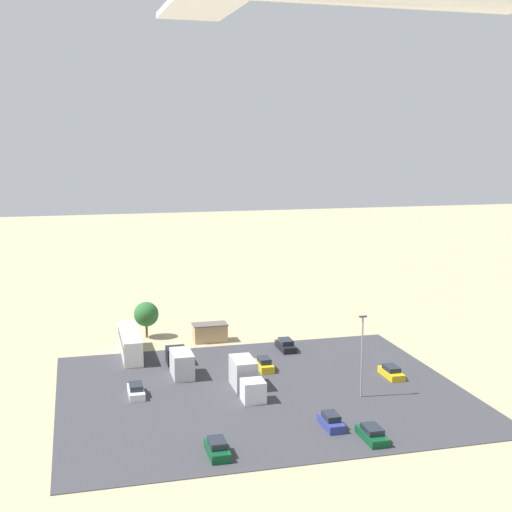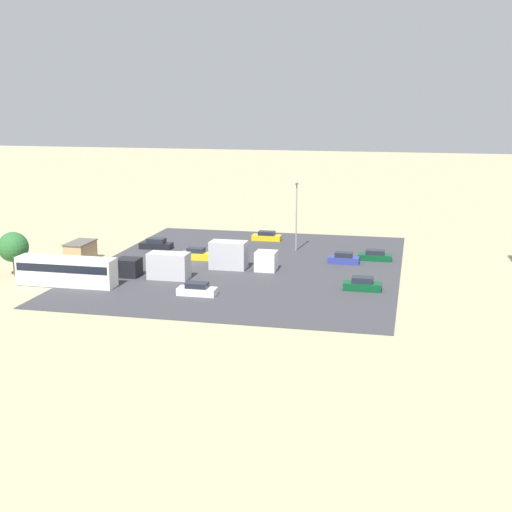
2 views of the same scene
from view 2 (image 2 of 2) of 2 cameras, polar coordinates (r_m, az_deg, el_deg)
ground_plane at (r=95.55m, az=-5.26°, el=-0.62°), size 400.00×400.00×0.00m
parking_lot_surface at (r=93.46m, az=-0.67°, el=-0.84°), size 47.75×39.41×0.08m
shed_building at (r=99.07m, az=-13.86°, el=0.35°), size 5.17×2.85×2.70m
bus at (r=86.59m, az=-14.93°, el=-1.11°), size 2.55×11.93×3.37m
parked_car_0 at (r=80.19m, az=-4.74°, el=-2.71°), size 1.79×4.38×1.44m
parked_car_1 at (r=110.08m, az=0.86°, el=1.57°), size 1.82×4.47×1.40m
parked_car_2 at (r=105.00m, az=-7.99°, el=0.93°), size 1.97×4.70×1.55m
parked_car_3 at (r=98.06m, az=9.50°, el=0.01°), size 1.91×4.50×1.42m
parked_car_4 at (r=95.50m, az=7.02°, el=-0.22°), size 1.70×4.10×1.54m
parked_car_5 at (r=82.78m, az=8.51°, el=-2.28°), size 1.86×4.34×1.56m
parked_car_6 at (r=97.61m, az=-4.82°, el=0.13°), size 1.72×4.09×1.60m
parked_truck_0 at (r=87.98m, az=-7.90°, el=-0.82°), size 2.55×9.08×3.20m
parked_truck_1 at (r=91.56m, az=-1.36°, el=-0.05°), size 2.59×8.63×3.57m
tree_near_shed at (r=93.14m, az=-18.85°, el=0.68°), size 3.75×3.75×5.51m
light_pole_lot_centre at (r=101.91m, az=3.25°, el=3.36°), size 0.90×0.28×9.78m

